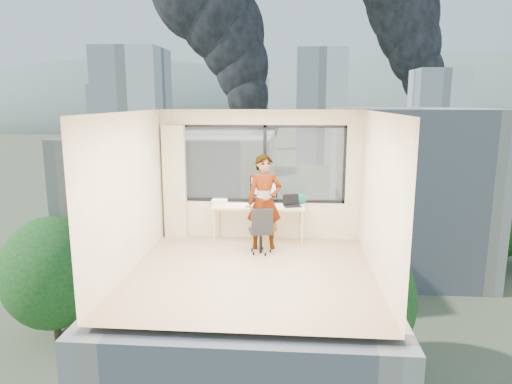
# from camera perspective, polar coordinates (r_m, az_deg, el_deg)

# --- Properties ---
(floor) EXTENTS (4.00, 4.00, 0.01)m
(floor) POSITION_cam_1_polar(r_m,az_deg,el_deg) (7.63, -0.60, -9.99)
(floor) COLOR tan
(floor) RESTS_ON ground
(ceiling) EXTENTS (4.00, 4.00, 0.01)m
(ceiling) POSITION_cam_1_polar(r_m,az_deg,el_deg) (7.11, -0.65, 9.92)
(ceiling) COLOR white
(ceiling) RESTS_ON ground
(wall_front) EXTENTS (4.00, 0.01, 2.60)m
(wall_front) POSITION_cam_1_polar(r_m,az_deg,el_deg) (5.33, -2.56, -4.77)
(wall_front) COLOR beige
(wall_front) RESTS_ON ground
(wall_left) EXTENTS (0.01, 4.00, 2.60)m
(wall_left) POSITION_cam_1_polar(r_m,az_deg,el_deg) (7.70, -15.62, -0.14)
(wall_left) COLOR beige
(wall_left) RESTS_ON ground
(wall_right) EXTENTS (0.01, 4.00, 2.60)m
(wall_right) POSITION_cam_1_polar(r_m,az_deg,el_deg) (7.36, 15.08, -0.63)
(wall_right) COLOR beige
(wall_right) RESTS_ON ground
(window_wall) EXTENTS (3.30, 0.16, 1.55)m
(window_wall) POSITION_cam_1_polar(r_m,az_deg,el_deg) (9.18, 0.81, 3.52)
(window_wall) COLOR black
(window_wall) RESTS_ON ground
(curtain) EXTENTS (0.45, 0.14, 2.30)m
(curtain) POSITION_cam_1_polar(r_m,az_deg,el_deg) (9.41, -10.07, 1.22)
(curtain) COLOR beige
(curtain) RESTS_ON floor
(desk) EXTENTS (1.80, 0.60, 0.75)m
(desk) POSITION_cam_1_polar(r_m,az_deg,el_deg) (9.09, 0.33, -3.98)
(desk) COLOR #CCB189
(desk) RESTS_ON floor
(chair) EXTENTS (0.55, 0.55, 0.90)m
(chair) POSITION_cam_1_polar(r_m,az_deg,el_deg) (8.43, 0.60, -4.69)
(chair) COLOR black
(chair) RESTS_ON floor
(person) EXTENTS (0.71, 0.53, 1.79)m
(person) POSITION_cam_1_polar(r_m,az_deg,el_deg) (8.61, 1.06, -1.27)
(person) COLOR #2D2D33
(person) RESTS_ON floor
(monitor) EXTENTS (0.58, 0.32, 0.58)m
(monitor) POSITION_cam_1_polar(r_m,az_deg,el_deg) (8.98, 0.98, 0.19)
(monitor) COLOR black
(monitor) RESTS_ON desk
(game_console) EXTENTS (0.31, 0.26, 0.07)m
(game_console) POSITION_cam_1_polar(r_m,az_deg,el_deg) (9.28, -4.51, -1.08)
(game_console) COLOR white
(game_console) RESTS_ON desk
(laptop) EXTENTS (0.40, 0.41, 0.21)m
(laptop) POSITION_cam_1_polar(r_m,az_deg,el_deg) (8.91, 4.54, -1.16)
(laptop) COLOR black
(laptop) RESTS_ON desk
(cellphone) EXTENTS (0.13, 0.08, 0.01)m
(cellphone) POSITION_cam_1_polar(r_m,az_deg,el_deg) (8.87, -0.94, -1.82)
(cellphone) COLOR black
(cellphone) RESTS_ON desk
(pen_cup) EXTENTS (0.10, 0.10, 0.10)m
(pen_cup) POSITION_cam_1_polar(r_m,az_deg,el_deg) (8.95, 1.05, -1.43)
(pen_cup) COLOR black
(pen_cup) RESTS_ON desk
(handbag) EXTENTS (0.30, 0.18, 0.22)m
(handbag) POSITION_cam_1_polar(r_m,az_deg,el_deg) (9.11, 5.43, -0.85)
(handbag) COLOR #0C4448
(handbag) RESTS_ON desk
(exterior_ground) EXTENTS (400.00, 400.00, 0.04)m
(exterior_ground) POSITION_cam_1_polar(r_m,az_deg,el_deg) (128.18, 4.23, 3.83)
(exterior_ground) COLOR #515B3D
(exterior_ground) RESTS_ON ground
(near_bldg_a) EXTENTS (16.00, 12.00, 14.00)m
(near_bldg_a) POSITION_cam_1_polar(r_m,az_deg,el_deg) (39.54, -9.73, -3.11)
(near_bldg_a) COLOR beige
(near_bldg_a) RESTS_ON exterior_ground
(near_bldg_b) EXTENTS (14.00, 13.00, 16.00)m
(near_bldg_b) POSITION_cam_1_polar(r_m,az_deg,el_deg) (47.31, 18.35, 0.10)
(near_bldg_b) COLOR silver
(near_bldg_b) RESTS_ON exterior_ground
(far_tower_a) EXTENTS (14.00, 14.00, 28.00)m
(far_tower_a) POSITION_cam_1_polar(r_m,az_deg,el_deg) (108.16, -14.91, 9.53)
(far_tower_a) COLOR silver
(far_tower_a) RESTS_ON exterior_ground
(far_tower_b) EXTENTS (13.00, 13.00, 30.00)m
(far_tower_b) POSITION_cam_1_polar(r_m,az_deg,el_deg) (127.30, 7.99, 10.47)
(far_tower_b) COLOR silver
(far_tower_b) RESTS_ON exterior_ground
(far_tower_c) EXTENTS (15.00, 15.00, 26.00)m
(far_tower_c) POSITION_cam_1_polar(r_m,az_deg,el_deg) (153.67, 21.61, 9.18)
(far_tower_c) COLOR silver
(far_tower_c) RESTS_ON exterior_ground
(far_tower_d) EXTENTS (16.00, 14.00, 22.00)m
(far_tower_d) POSITION_cam_1_polar(r_m,az_deg,el_deg) (168.48, -16.77, 8.94)
(far_tower_d) COLOR silver
(far_tower_d) RESTS_ON exterior_ground
(hill_a) EXTENTS (288.00, 216.00, 90.00)m
(hill_a) POSITION_cam_1_polar(r_m,az_deg,el_deg) (349.02, -15.85, 8.20)
(hill_a) COLOR slate
(hill_a) RESTS_ON exterior_ground
(hill_b) EXTENTS (300.00, 220.00, 96.00)m
(hill_b) POSITION_cam_1_polar(r_m,az_deg,el_deg) (342.25, 21.62, 7.78)
(hill_b) COLOR slate
(hill_b) RESTS_ON exterior_ground
(tree_a) EXTENTS (7.00, 7.00, 8.00)m
(tree_a) POSITION_cam_1_polar(r_m,az_deg,el_deg) (35.86, -23.90, -10.53)
(tree_a) COLOR #174619
(tree_a) RESTS_ON exterior_ground
(tree_b) EXTENTS (7.60, 7.60, 9.00)m
(tree_b) POSITION_cam_1_polar(r_m,az_deg,el_deg) (28.13, 11.31, -14.75)
(tree_b) COLOR #174619
(tree_b) RESTS_ON exterior_ground
(tree_c) EXTENTS (8.40, 8.40, 10.00)m
(tree_c) POSITION_cam_1_polar(r_m,az_deg,el_deg) (53.02, 28.19, -2.84)
(tree_c) COLOR #174619
(tree_c) RESTS_ON exterior_ground
(smoke_plume_b) EXTENTS (30.00, 18.00, 70.00)m
(smoke_plume_b) POSITION_cam_1_polar(r_m,az_deg,el_deg) (186.81, 22.58, 18.00)
(smoke_plume_b) COLOR black
(smoke_plume_b) RESTS_ON exterior_ground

